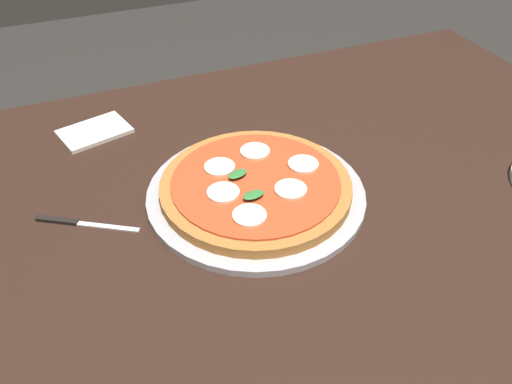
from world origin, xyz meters
TOP-DOWN VIEW (x-y plane):
  - dining_table at (0.00, 0.00)m, footprint 1.53×1.02m
  - serving_tray at (0.01, -0.03)m, footprint 0.37×0.37m
  - pizza at (0.01, -0.03)m, footprint 0.32×0.32m
  - napkin at (0.23, -0.34)m, footprint 0.15×0.12m
  - knife at (0.31, -0.08)m, footprint 0.15×0.10m

SIDE VIEW (x-z plane):
  - dining_table at x=0.00m, z-range 0.27..0.99m
  - knife at x=0.31m, z-range 0.71..0.72m
  - napkin at x=0.23m, z-range 0.71..0.72m
  - serving_tray at x=0.01m, z-range 0.71..0.73m
  - pizza at x=0.01m, z-range 0.72..0.75m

